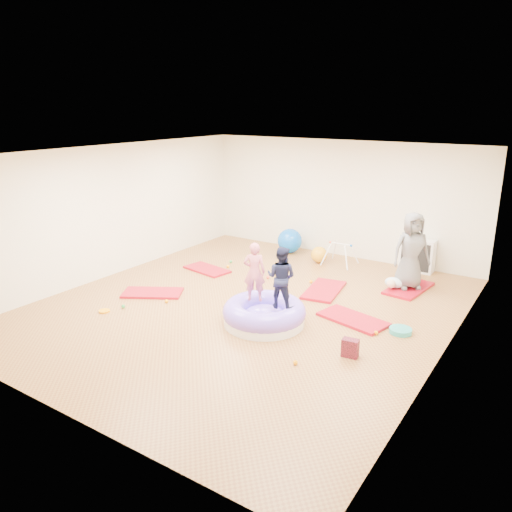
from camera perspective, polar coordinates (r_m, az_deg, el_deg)
The scene contains 19 objects.
room at distance 8.87m, azimuth -1.06°, elevation 2.62°, with size 7.01×8.01×2.81m.
gym_mat_front_left at distance 10.09m, azimuth -11.75°, elevation -4.14°, with size 1.15×0.57×0.05m, color #BD042B.
gym_mat_mid_left at distance 11.31m, azimuth -5.62°, elevation -1.53°, with size 1.06×0.53×0.04m, color #BD042B.
gym_mat_center_back at distance 10.11m, azimuth 7.77°, elevation -3.88°, with size 1.23×0.62×0.05m, color #BD042B.
gym_mat_right at distance 8.88m, azimuth 11.01°, elevation -7.10°, with size 1.18×0.59×0.05m, color #BD042B.
gym_mat_rear_right at distance 10.58m, azimuth 17.04°, elevation -3.54°, with size 1.22×0.61×0.05m, color #BD042B.
inflatable_cushion at distance 8.55m, azimuth 0.94°, elevation -6.66°, with size 1.42×1.42×0.45m.
child_pink at distance 8.43m, azimuth -0.18°, elevation -1.50°, with size 0.38×0.25×1.03m, color #D06370.
child_navy at distance 8.16m, azimuth 2.90°, elevation -2.11°, with size 0.51×0.40×1.05m, color #161936.
adult_caregiver at distance 10.33m, azimuth 17.33°, elevation 0.59°, with size 0.75×0.49×1.54m, color #5D5D5F.
infant at distance 10.38m, azimuth 15.42°, elevation -2.99°, with size 0.37×0.38×0.22m.
ball_pit_balls at distance 9.69m, azimuth -1.30°, elevation -4.62°, with size 4.36×3.45×0.07m.
exercise_ball_blue at distance 12.56m, azimuth 3.88°, elevation 1.75°, with size 0.61×0.61×0.61m, color blue.
exercise_ball_orange at distance 11.86m, azimuth 7.23°, elevation 0.16°, with size 0.39×0.39×0.39m, color orange.
infant_play_gym at distance 11.67m, azimuth 9.60°, elevation 0.61°, with size 0.70×0.66×0.53m.
cube_shelf at distance 11.70m, azimuth 17.96°, elevation 0.09°, with size 0.73×0.36×0.73m.
balance_disc at distance 8.60m, azimuth 16.19°, elevation -8.20°, with size 0.36×0.36×0.08m, color teal.
backpack at distance 7.64m, azimuth 10.71°, elevation -10.29°, with size 0.24×0.15×0.28m, color maroon.
yellow_toy at distance 9.48m, azimuth -16.95°, elevation -6.03°, with size 0.20×0.20×0.03m, color #FF9E00.
Camera 1 is at (4.85, -7.09, 3.60)m, focal length 35.00 mm.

